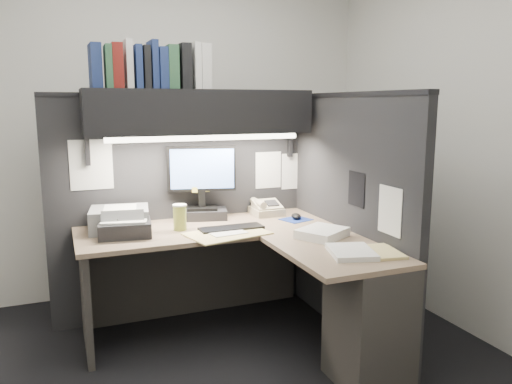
% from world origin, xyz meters
% --- Properties ---
extents(floor, '(3.50, 3.50, 0.00)m').
position_xyz_m(floor, '(0.00, 0.00, 0.00)').
color(floor, black).
rests_on(floor, ground).
extents(wall_back, '(3.50, 0.04, 2.70)m').
position_xyz_m(wall_back, '(0.00, 1.50, 1.35)').
color(wall_back, silver).
rests_on(wall_back, floor).
extents(wall_front, '(3.50, 0.04, 2.70)m').
position_xyz_m(wall_front, '(0.00, -1.50, 1.35)').
color(wall_front, silver).
rests_on(wall_front, floor).
extents(wall_right, '(0.04, 3.00, 2.70)m').
position_xyz_m(wall_right, '(1.75, 0.00, 1.35)').
color(wall_right, silver).
rests_on(wall_right, floor).
extents(partition_back, '(1.90, 0.06, 1.60)m').
position_xyz_m(partition_back, '(0.03, 0.93, 0.80)').
color(partition_back, black).
rests_on(partition_back, floor).
extents(partition_right, '(0.06, 1.50, 1.60)m').
position_xyz_m(partition_right, '(0.98, 0.18, 0.80)').
color(partition_right, black).
rests_on(partition_right, floor).
extents(desk, '(1.70, 1.53, 0.73)m').
position_xyz_m(desk, '(0.43, -0.00, 0.44)').
color(desk, '#866B55').
rests_on(desk, floor).
extents(overhead_shelf, '(1.55, 0.34, 0.30)m').
position_xyz_m(overhead_shelf, '(0.12, 0.75, 1.50)').
color(overhead_shelf, black).
rests_on(overhead_shelf, partition_back).
extents(task_light_tube, '(1.32, 0.04, 0.04)m').
position_xyz_m(task_light_tube, '(0.12, 0.61, 1.33)').
color(task_light_tube, white).
rests_on(task_light_tube, overhead_shelf).
extents(monitor, '(0.48, 0.30, 0.53)m').
position_xyz_m(monitor, '(0.15, 0.82, 0.94)').
color(monitor, black).
rests_on(monitor, desk).
extents(keyboard, '(0.43, 0.15, 0.02)m').
position_xyz_m(keyboard, '(0.23, 0.43, 0.74)').
color(keyboard, black).
rests_on(keyboard, desk).
extents(mousepad, '(0.24, 0.23, 0.00)m').
position_xyz_m(mousepad, '(0.76, 0.53, 0.73)').
color(mousepad, navy).
rests_on(mousepad, desk).
extents(mouse, '(0.10, 0.12, 0.04)m').
position_xyz_m(mouse, '(0.77, 0.54, 0.75)').
color(mouse, black).
rests_on(mouse, mousepad).
extents(telephone, '(0.22, 0.23, 0.09)m').
position_xyz_m(telephone, '(0.63, 0.76, 0.77)').
color(telephone, '#BDB291').
rests_on(telephone, desk).
extents(coffee_cup, '(0.11, 0.11, 0.16)m').
position_xyz_m(coffee_cup, '(-0.08, 0.55, 0.81)').
color(coffee_cup, '#ADAE45').
rests_on(coffee_cup, desk).
extents(printer, '(0.42, 0.37, 0.15)m').
position_xyz_m(printer, '(-0.45, 0.69, 0.80)').
color(printer, gray).
rests_on(printer, desk).
extents(notebook_stack, '(0.35, 0.30, 0.10)m').
position_xyz_m(notebook_stack, '(-0.44, 0.54, 0.78)').
color(notebook_stack, black).
rests_on(notebook_stack, desk).
extents(open_folder, '(0.56, 0.43, 0.01)m').
position_xyz_m(open_folder, '(0.17, 0.33, 0.73)').
color(open_folder, '#DAC77B').
rests_on(open_folder, desk).
extents(paper_stack_a, '(0.37, 0.35, 0.06)m').
position_xyz_m(paper_stack_a, '(0.70, 0.04, 0.76)').
color(paper_stack_a, white).
rests_on(paper_stack_a, desk).
extents(paper_stack_b, '(0.31, 0.34, 0.03)m').
position_xyz_m(paper_stack_b, '(0.67, -0.34, 0.74)').
color(paper_stack_b, white).
rests_on(paper_stack_b, desk).
extents(manila_stack, '(0.26, 0.31, 0.02)m').
position_xyz_m(manila_stack, '(0.83, -0.38, 0.74)').
color(manila_stack, '#DAC77B').
rests_on(manila_stack, desk).
extents(binder_row, '(0.76, 0.26, 0.31)m').
position_xyz_m(binder_row, '(-0.19, 0.75, 1.79)').
color(binder_row, navy).
rests_on(binder_row, overhead_shelf).
extents(pinned_papers, '(1.76, 1.31, 0.51)m').
position_xyz_m(pinned_papers, '(0.42, 0.56, 1.05)').
color(pinned_papers, white).
rests_on(pinned_papers, partition_back).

